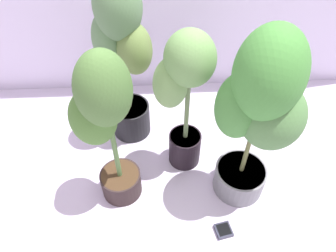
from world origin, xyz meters
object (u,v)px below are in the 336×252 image
at_px(potted_plant_center, 183,91).
at_px(hygrometer_box, 223,230).
at_px(potted_plant_back_left, 124,54).
at_px(potted_plant_front_left, 105,122).
at_px(potted_plant_front_right, 259,110).

relative_size(potted_plant_center, hygrometer_box, 9.20).
bearing_deg(potted_plant_back_left, hygrometer_box, -56.38).
height_order(potted_plant_center, hygrometer_box, potted_plant_center).
distance_m(potted_plant_back_left, potted_plant_front_left, 0.45).
height_order(potted_plant_back_left, hygrometer_box, potted_plant_back_left).
distance_m(potted_plant_back_left, potted_plant_front_right, 0.76).
bearing_deg(potted_plant_front_left, potted_plant_front_right, -1.05).
height_order(potted_plant_front_right, potted_plant_front_left, potted_plant_front_right).
bearing_deg(potted_plant_center, hygrometer_box, -68.74).
height_order(potted_plant_back_left, potted_plant_center, potted_plant_back_left).
bearing_deg(potted_plant_back_left, potted_plant_front_right, -37.12).
bearing_deg(potted_plant_center, potted_plant_front_left, -151.06).
relative_size(potted_plant_back_left, potted_plant_center, 1.18).
relative_size(potted_plant_front_left, hygrometer_box, 9.72).
bearing_deg(hygrometer_box, potted_plant_front_left, 140.94).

